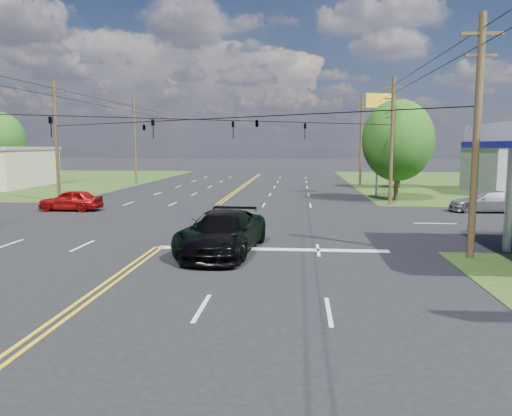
# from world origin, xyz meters

# --- Properties ---
(ground) EXTENTS (280.00, 280.00, 0.00)m
(ground) POSITION_xyz_m (0.00, 12.00, 0.00)
(ground) COLOR black
(ground) RESTS_ON ground
(stop_bar) EXTENTS (10.00, 0.50, 0.02)m
(stop_bar) POSITION_xyz_m (5.00, 4.00, 0.00)
(stop_bar) COLOR silver
(stop_bar) RESTS_ON ground
(pole_se) EXTENTS (1.60, 0.28, 9.50)m
(pole_se) POSITION_xyz_m (13.00, 3.00, 4.92)
(pole_se) COLOR #42341C
(pole_se) RESTS_ON ground
(pole_nw) EXTENTS (1.60, 0.28, 9.50)m
(pole_nw) POSITION_xyz_m (-13.00, 21.00, 4.92)
(pole_nw) COLOR #42341C
(pole_nw) RESTS_ON ground
(pole_ne) EXTENTS (1.60, 0.28, 9.50)m
(pole_ne) POSITION_xyz_m (13.00, 21.00, 4.92)
(pole_ne) COLOR #42341C
(pole_ne) RESTS_ON ground
(pole_left_far) EXTENTS (1.60, 0.28, 10.00)m
(pole_left_far) POSITION_xyz_m (-13.00, 40.00, 5.17)
(pole_left_far) COLOR #42341C
(pole_left_far) RESTS_ON ground
(pole_right_far) EXTENTS (1.60, 0.28, 10.00)m
(pole_right_far) POSITION_xyz_m (13.00, 40.00, 5.17)
(pole_right_far) COLOR #42341C
(pole_right_far) RESTS_ON ground
(span_wire_signals) EXTENTS (26.00, 18.00, 1.13)m
(span_wire_signals) POSITION_xyz_m (0.00, 12.00, 6.00)
(span_wire_signals) COLOR black
(span_wire_signals) RESTS_ON ground
(power_lines) EXTENTS (26.04, 100.00, 0.64)m
(power_lines) POSITION_xyz_m (0.00, 10.00, 8.60)
(power_lines) COLOR black
(power_lines) RESTS_ON ground
(tree_right_a) EXTENTS (5.70, 5.70, 8.18)m
(tree_right_a) POSITION_xyz_m (14.00, 24.00, 4.87)
(tree_right_a) COLOR #42341C
(tree_right_a) RESTS_ON ground
(tree_right_b) EXTENTS (4.94, 4.94, 7.09)m
(tree_right_b) POSITION_xyz_m (16.50, 36.00, 4.22)
(tree_right_b) COLOR #42341C
(tree_right_b) RESTS_ON ground
(tree_far_l) EXTENTS (6.08, 6.08, 8.72)m
(tree_far_l) POSITION_xyz_m (-32.00, 44.00, 5.19)
(tree_far_l) COLOR #42341C
(tree_far_l) RESTS_ON ground
(pickup_dkgreen) EXTENTS (3.53, 6.47, 1.72)m
(pickup_dkgreen) POSITION_xyz_m (2.89, 3.50, 0.86)
(pickup_dkgreen) COLOR black
(pickup_dkgreen) RESTS_ON ground
(suv_black) EXTENTS (2.77, 6.05, 1.71)m
(suv_black) POSITION_xyz_m (3.00, 2.93, 0.86)
(suv_black) COLOR black
(suv_black) RESTS_ON ground
(sedan_red) EXTENTS (4.30, 1.84, 1.45)m
(sedan_red) POSITION_xyz_m (-9.56, 15.75, 0.72)
(sedan_red) COLOR #950B0A
(sedan_red) RESTS_ON ground
(sedan_far) EXTENTS (4.94, 2.03, 1.43)m
(sedan_far) POSITION_xyz_m (18.84, 17.50, 0.72)
(sedan_far) COLOR #98989C
(sedan_far) RESTS_ON ground
(polesign_ne) EXTENTS (2.43, 0.94, 8.96)m
(polesign_ne) POSITION_xyz_m (13.00, 27.76, 7.10)
(polesign_ne) COLOR #A5A5AA
(polesign_ne) RESTS_ON ground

